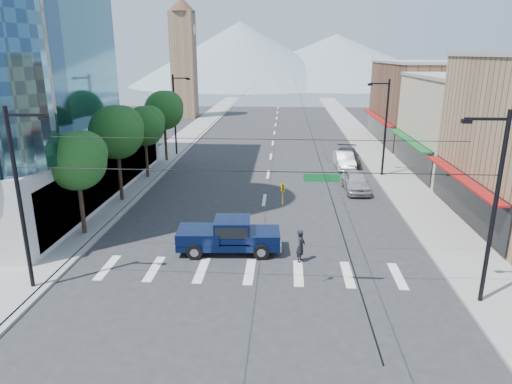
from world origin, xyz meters
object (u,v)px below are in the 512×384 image
pedestrian (301,246)px  parked_car_mid (344,160)px  parked_car_near (356,181)px  parked_car_far (347,157)px  pickup_truck (228,235)px

pedestrian → parked_car_mid: bearing=5.5°
parked_car_near → parked_car_far: (0.50, 9.57, 0.00)m
parked_car_mid → parked_car_far: 1.54m
pedestrian → parked_car_far: size_ratio=0.32×
parked_car_mid → pickup_truck: bearing=-115.6°
pedestrian → parked_car_mid: 22.70m
pickup_truck → parked_car_mid: 23.01m
pickup_truck → parked_car_mid: size_ratio=1.25×
parked_car_near → parked_car_mid: parked_car_near is taller
parked_car_far → pedestrian: bearing=-98.3°
parked_car_near → parked_car_mid: 8.11m
parked_car_near → parked_car_far: bearing=85.3°
parked_car_far → pickup_truck: bearing=-108.4°
pedestrian → parked_car_far: (5.56, 23.59, -0.09)m
pedestrian → parked_car_mid: (5.05, 22.13, -0.13)m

